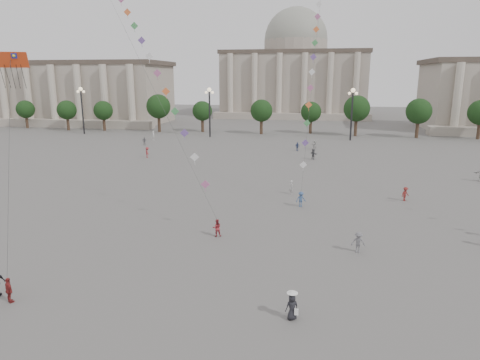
# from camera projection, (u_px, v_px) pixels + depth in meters

# --- Properties ---
(ground) EXTENTS (360.00, 360.00, 0.00)m
(ground) POSITION_uv_depth(u_px,v_px,m) (169.00, 307.00, 24.43)
(ground) COLOR #5D5B58
(ground) RESTS_ON ground
(hall_west) EXTENTS (84.00, 26.22, 17.20)m
(hall_west) POSITION_uv_depth(u_px,v_px,m) (30.00, 93.00, 125.08)
(hall_west) COLOR #A5998A
(hall_west) RESTS_ON ground
(hall_central) EXTENTS (48.30, 34.30, 35.50)m
(hall_central) POSITION_uv_depth(u_px,v_px,m) (295.00, 73.00, 144.80)
(hall_central) COLOR #A5998A
(hall_central) RESTS_ON ground
(tree_row) EXTENTS (137.12, 5.12, 8.00)m
(tree_row) POSITION_uv_depth(u_px,v_px,m) (282.00, 110.00, 97.83)
(tree_row) COLOR #38271C
(tree_row) RESTS_ON ground
(lamp_post_far_west) EXTENTS (2.00, 0.90, 10.65)m
(lamp_post_far_west) POSITION_uv_depth(u_px,v_px,m) (82.00, 102.00, 97.36)
(lamp_post_far_west) COLOR #262628
(lamp_post_far_west) RESTS_ON ground
(lamp_post_mid_west) EXTENTS (2.00, 0.90, 10.65)m
(lamp_post_mid_west) POSITION_uv_depth(u_px,v_px,m) (209.00, 103.00, 92.27)
(lamp_post_mid_west) COLOR #262628
(lamp_post_mid_west) RESTS_ON ground
(lamp_post_mid_east) EXTENTS (2.00, 0.90, 10.65)m
(lamp_post_mid_east) POSITION_uv_depth(u_px,v_px,m) (352.00, 105.00, 87.17)
(lamp_post_mid_east) COLOR #262628
(lamp_post_mid_east) RESTS_ON ground
(person_crowd_0) EXTENTS (0.97, 0.81, 1.55)m
(person_crowd_0) POSITION_uv_depth(u_px,v_px,m) (297.00, 147.00, 75.95)
(person_crowd_0) COLOR #37487C
(person_crowd_0) RESTS_ON ground
(person_crowd_4) EXTENTS (1.29, 1.49, 1.62)m
(person_crowd_4) POSITION_uv_depth(u_px,v_px,m) (314.00, 145.00, 77.50)
(person_crowd_4) COLOR beige
(person_crowd_4) RESTS_ON ground
(person_crowd_6) EXTENTS (1.05, 0.63, 1.60)m
(person_crowd_6) POSITION_uv_depth(u_px,v_px,m) (358.00, 242.00, 31.81)
(person_crowd_6) COLOR slate
(person_crowd_6) RESTS_ON ground
(person_crowd_8) EXTENTS (1.11, 1.04, 1.51)m
(person_crowd_8) POSITION_uv_depth(u_px,v_px,m) (405.00, 194.00, 45.18)
(person_crowd_8) COLOR maroon
(person_crowd_8) RESTS_ON ground
(person_crowd_10) EXTENTS (0.71, 0.83, 1.93)m
(person_crowd_10) POSITION_uv_depth(u_px,v_px,m) (154.00, 135.00, 89.04)
(person_crowd_10) COLOR silver
(person_crowd_10) RESTS_ON ground
(person_crowd_12) EXTENTS (1.40, 1.55, 1.71)m
(person_crowd_12) POSITION_uv_depth(u_px,v_px,m) (313.00, 154.00, 68.09)
(person_crowd_12) COLOR #5A5A5E
(person_crowd_12) RESTS_ON ground
(person_crowd_13) EXTENTS (0.57, 0.67, 1.55)m
(person_crowd_13) POSITION_uv_depth(u_px,v_px,m) (291.00, 187.00, 47.84)
(person_crowd_13) COLOR #B3B2AE
(person_crowd_13) RESTS_ON ground
(person_crowd_16) EXTENTS (0.97, 0.67, 1.53)m
(person_crowd_16) POSITION_uv_depth(u_px,v_px,m) (144.00, 141.00, 82.51)
(person_crowd_16) COLOR slate
(person_crowd_16) RESTS_ON ground
(person_crowd_17) EXTENTS (1.19, 1.29, 1.75)m
(person_crowd_17) POSITION_uv_depth(u_px,v_px,m) (147.00, 152.00, 69.47)
(person_crowd_17) COLOR maroon
(person_crowd_17) RESTS_ON ground
(tourist_0) EXTENTS (0.97, 0.81, 1.55)m
(tourist_0) POSITION_uv_depth(u_px,v_px,m) (9.00, 290.00, 24.70)
(tourist_0) COLOR maroon
(tourist_0) RESTS_ON ground
(kite_flyer_0) EXTENTS (0.87, 0.77, 1.48)m
(kite_flyer_0) POSITION_uv_depth(u_px,v_px,m) (217.00, 228.00, 35.07)
(kite_flyer_0) COLOR maroon
(kite_flyer_0) RESTS_ON ground
(kite_flyer_1) EXTENTS (1.17, 0.96, 1.58)m
(kite_flyer_1) POSITION_uv_depth(u_px,v_px,m) (301.00, 199.00, 43.10)
(kite_flyer_1) COLOR #3A5682
(kite_flyer_1) RESTS_ON ground
(hat_person) EXTENTS (0.85, 0.75, 1.69)m
(hat_person) POSITION_uv_depth(u_px,v_px,m) (292.00, 306.00, 22.96)
(hat_person) COLOR black
(hat_person) RESTS_ON ground
(dragon_kite) EXTENTS (2.77, 4.05, 14.42)m
(dragon_kite) POSITION_uv_depth(u_px,v_px,m) (12.00, 72.00, 28.80)
(dragon_kite) COLOR red
(dragon_kite) RESTS_ON ground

